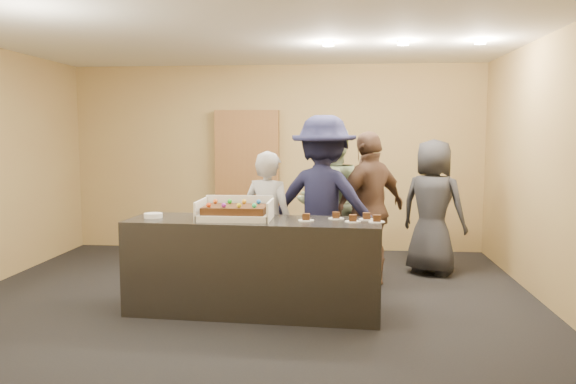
# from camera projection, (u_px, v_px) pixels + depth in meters

# --- Properties ---
(room) EXTENTS (6.04, 6.00, 2.70)m
(room) POSITION_uv_depth(u_px,v_px,m) (248.00, 169.00, 5.77)
(room) COLOR black
(room) RESTS_ON ground
(serving_counter) EXTENTS (2.44, 0.84, 0.90)m
(serving_counter) POSITION_uv_depth(u_px,v_px,m) (254.00, 266.00, 5.37)
(serving_counter) COLOR black
(serving_counter) RESTS_ON floor
(storage_cabinet) EXTENTS (0.93, 0.15, 2.05)m
(storage_cabinet) POSITION_uv_depth(u_px,v_px,m) (247.00, 181.00, 8.23)
(storage_cabinet) COLOR brown
(storage_cabinet) RESTS_ON floor
(cake_box) EXTENTS (0.69, 0.48, 0.20)m
(cake_box) POSITION_uv_depth(u_px,v_px,m) (236.00, 214.00, 5.36)
(cake_box) COLOR white
(cake_box) RESTS_ON serving_counter
(sheet_cake) EXTENTS (0.59, 0.41, 0.11)m
(sheet_cake) POSITION_uv_depth(u_px,v_px,m) (235.00, 209.00, 5.33)
(sheet_cake) COLOR black
(sheet_cake) RESTS_ON cake_box
(plate_stack) EXTENTS (0.18, 0.18, 0.04)m
(plate_stack) POSITION_uv_depth(u_px,v_px,m) (153.00, 215.00, 5.43)
(plate_stack) COLOR white
(plate_stack) RESTS_ON serving_counter
(slice_a) EXTENTS (0.15, 0.15, 0.07)m
(slice_a) POSITION_uv_depth(u_px,v_px,m) (306.00, 218.00, 5.25)
(slice_a) COLOR white
(slice_a) RESTS_ON serving_counter
(slice_b) EXTENTS (0.15, 0.15, 0.07)m
(slice_b) POSITION_uv_depth(u_px,v_px,m) (336.00, 216.00, 5.36)
(slice_b) COLOR white
(slice_b) RESTS_ON serving_counter
(slice_c) EXTENTS (0.15, 0.15, 0.07)m
(slice_c) POSITION_uv_depth(u_px,v_px,m) (353.00, 219.00, 5.17)
(slice_c) COLOR white
(slice_c) RESTS_ON serving_counter
(slice_d) EXTENTS (0.15, 0.15, 0.07)m
(slice_d) POSITION_uv_depth(u_px,v_px,m) (367.00, 217.00, 5.30)
(slice_d) COLOR white
(slice_d) RESTS_ON serving_counter
(slice_e) EXTENTS (0.15, 0.15, 0.07)m
(slice_e) POSITION_uv_depth(u_px,v_px,m) (377.00, 220.00, 5.16)
(slice_e) COLOR white
(slice_e) RESTS_ON serving_counter
(person_server_grey) EXTENTS (0.65, 0.54, 1.53)m
(person_server_grey) POSITION_uv_depth(u_px,v_px,m) (268.00, 223.00, 5.94)
(person_server_grey) COLOR #ADACB2
(person_server_grey) RESTS_ON floor
(person_sage_man) EXTENTS (1.11, 1.07, 1.80)m
(person_sage_man) POSITION_uv_depth(u_px,v_px,m) (330.00, 202.00, 6.67)
(person_sage_man) COLOR #98AF82
(person_sage_man) RESTS_ON floor
(person_navy_man) EXTENTS (1.36, 0.98, 1.91)m
(person_navy_man) POSITION_uv_depth(u_px,v_px,m) (323.00, 204.00, 6.05)
(person_navy_man) COLOR #181A3B
(person_navy_man) RESTS_ON floor
(person_brown_extra) EXTENTS (1.04, 1.00, 1.74)m
(person_brown_extra) POSITION_uv_depth(u_px,v_px,m) (370.00, 209.00, 6.29)
(person_brown_extra) COLOR brown
(person_brown_extra) RESTS_ON floor
(person_dark_suit) EXTENTS (0.96, 0.86, 1.65)m
(person_dark_suit) POSITION_uv_depth(u_px,v_px,m) (433.00, 207.00, 6.81)
(person_dark_suit) COLOR #292A2F
(person_dark_suit) RESTS_ON floor
(ceiling_spotlights) EXTENTS (1.72, 0.12, 0.03)m
(ceiling_spotlights) POSITION_uv_depth(u_px,v_px,m) (403.00, 43.00, 5.98)
(ceiling_spotlights) COLOR #FFEAC6
(ceiling_spotlights) RESTS_ON ceiling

